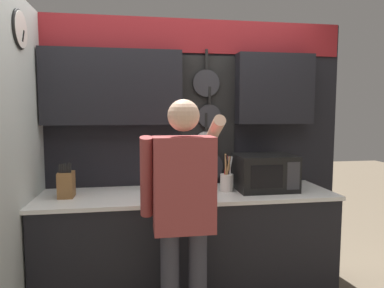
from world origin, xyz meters
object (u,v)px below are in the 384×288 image
(knife_block, at_px, (66,184))
(microwave, at_px, (265,172))
(utensil_crock, at_px, (227,180))
(person, at_px, (184,204))

(knife_block, bearing_deg, microwave, -0.01)
(microwave, relative_size, knife_block, 1.76)
(utensil_crock, bearing_deg, person, -127.85)
(microwave, xyz_separation_m, person, (-0.75, -0.55, -0.08))
(utensil_crock, distance_m, person, 0.70)
(microwave, bearing_deg, person, -143.59)
(microwave, bearing_deg, utensil_crock, -179.94)
(microwave, xyz_separation_m, knife_block, (-1.56, 0.00, -0.04))
(microwave, height_order, person, person)
(knife_block, xyz_separation_m, person, (0.82, -0.55, -0.04))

